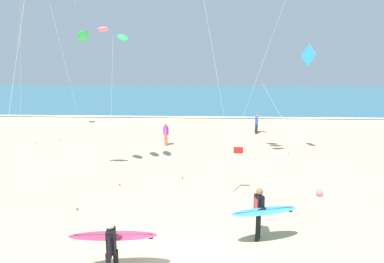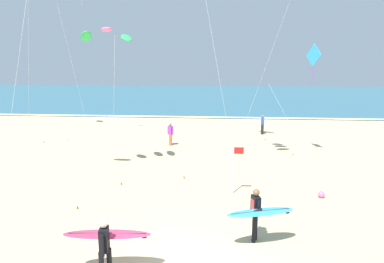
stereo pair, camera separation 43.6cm
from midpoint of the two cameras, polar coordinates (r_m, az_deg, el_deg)
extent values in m
cube|color=#2D6075|center=(64.56, 4.55, 6.41)|extent=(160.00, 60.00, 0.08)
cube|color=white|center=(35.04, 4.05, 2.50)|extent=(160.00, 0.92, 0.01)
cube|color=black|center=(8.66, -13.62, -17.82)|extent=(0.24, 0.36, 0.60)
cube|color=yellow|center=(8.66, -14.35, -17.56)|extent=(0.04, 0.20, 0.32)
sphere|color=beige|center=(8.47, -13.75, -15.33)|extent=(0.21, 0.21, 0.21)
cylinder|color=black|center=(8.48, -13.90, -18.80)|extent=(0.09, 0.09, 0.56)
cylinder|color=black|center=(8.81, -13.37, -16.48)|extent=(0.09, 0.09, 0.26)
cylinder|color=black|center=(8.96, -13.62, -16.94)|extent=(0.26, 0.11, 0.14)
ellipsoid|color=#D83359|center=(9.00, -13.16, -17.06)|extent=(2.29, 0.81, 0.14)
cube|color=#333333|center=(8.98, -13.17, -16.85)|extent=(1.96, 0.30, 0.06)
cube|color=#262628|center=(8.92, -6.88, -17.63)|extent=(0.12, 0.03, 0.14)
cylinder|color=black|center=(10.70, 11.98, -16.31)|extent=(0.13, 0.13, 0.88)
cylinder|color=black|center=(10.87, 12.18, -15.85)|extent=(0.13, 0.13, 0.88)
cube|color=black|center=(10.47, 12.25, -12.47)|extent=(0.29, 0.38, 0.60)
cube|color=red|center=(10.41, 11.72, -12.34)|extent=(0.07, 0.19, 0.32)
sphere|color=brown|center=(10.31, 12.34, -10.33)|extent=(0.21, 0.21, 0.21)
cylinder|color=black|center=(10.24, 12.82, -12.39)|extent=(0.09, 0.09, 0.26)
cylinder|color=black|center=(10.19, 12.70, -13.29)|extent=(0.26, 0.15, 0.14)
cylinder|color=black|center=(10.68, 11.71, -12.20)|extent=(0.09, 0.09, 0.56)
ellipsoid|color=#3399D8|center=(10.20, 13.10, -13.54)|extent=(2.17, 1.14, 0.07)
cube|color=#333333|center=(10.19, 13.11, -13.35)|extent=(1.77, 0.59, 0.01)
cube|color=#262628|center=(10.62, 17.51, -13.16)|extent=(0.12, 0.05, 0.14)
cube|color=#2D99DB|center=(20.49, 21.03, 12.32)|extent=(0.54, 1.20, 1.29)
cylinder|color=purple|center=(20.49, 20.79, 8.87)|extent=(0.02, 0.02, 1.18)
cylinder|color=silver|center=(22.62, 16.57, 2.57)|extent=(1.89, 4.39, 4.09)
cylinder|color=brown|center=(24.95, 13.22, -1.38)|extent=(0.06, 0.06, 0.10)
cylinder|color=silver|center=(13.42, -26.74, 14.54)|extent=(3.40, 0.37, 12.59)
cylinder|color=brown|center=(13.50, -18.46, -12.49)|extent=(0.06, 0.06, 0.10)
cylinder|color=silver|center=(25.61, -19.36, 9.54)|extent=(1.33, 1.09, 9.58)
cylinder|color=brown|center=(25.94, -20.48, -1.32)|extent=(0.06, 0.06, 0.10)
ellipsoid|color=green|center=(17.08, -10.65, 15.75)|extent=(1.00, 1.29, 0.56)
ellipsoid|color=pink|center=(16.93, -13.98, 16.87)|extent=(1.00, 1.29, 0.20)
ellipsoid|color=green|center=(16.77, -17.25, 15.54)|extent=(1.00, 1.29, 0.56)
cylinder|color=silver|center=(15.86, -12.71, 3.80)|extent=(1.06, 1.99, 6.56)
cylinder|color=brown|center=(15.56, -11.44, -8.92)|extent=(0.06, 0.06, 0.10)
cylinder|color=silver|center=(27.07, -26.20, 11.44)|extent=(2.83, 2.82, 11.80)
cylinder|color=brown|center=(25.69, -23.98, -1.70)|extent=(0.06, 0.06, 0.10)
cylinder|color=silver|center=(15.31, 4.31, 16.52)|extent=(2.55, 0.27, 13.35)
cylinder|color=brown|center=(16.08, -0.62, -8.03)|extent=(0.06, 0.06, 0.10)
cylinder|color=silver|center=(21.03, 13.60, 11.61)|extent=(3.37, 1.76, 11.03)
cylinder|color=brown|center=(21.15, 17.76, -3.86)|extent=(0.06, 0.06, 0.10)
cylinder|color=#D8593F|center=(22.65, -3.22, -1.40)|extent=(0.22, 0.22, 0.84)
cube|color=purple|center=(22.51, -3.24, 0.32)|extent=(0.37, 0.32, 0.54)
sphere|color=#A87A59|center=(22.44, -3.25, 1.27)|extent=(0.20, 0.20, 0.20)
cylinder|color=purple|center=(22.66, -3.65, 0.13)|extent=(0.08, 0.08, 0.50)
cylinder|color=purple|center=(22.40, -2.82, 0.01)|extent=(0.08, 0.08, 0.50)
cylinder|color=black|center=(27.02, 12.61, 0.40)|extent=(0.22, 0.22, 0.84)
cube|color=#3351B7|center=(26.90, 12.67, 1.84)|extent=(0.22, 0.34, 0.54)
sphere|color=#A87A59|center=(26.85, 12.70, 2.64)|extent=(0.20, 0.20, 0.20)
cylinder|color=#3351B7|center=(26.72, 12.77, 1.56)|extent=(0.08, 0.08, 0.50)
cylinder|color=#3351B7|center=(27.12, 12.55, 1.71)|extent=(0.08, 0.08, 0.50)
cylinder|color=silver|center=(14.10, 8.07, -6.65)|extent=(0.05, 0.05, 2.10)
cube|color=red|center=(13.88, 9.08, -3.31)|extent=(0.40, 0.02, 0.28)
sphere|color=pink|center=(14.91, 22.42, -10.11)|extent=(0.28, 0.28, 0.28)
camera|label=1|loc=(0.22, -89.05, 0.19)|focal=30.58mm
camera|label=2|loc=(0.22, 90.95, -0.19)|focal=30.58mm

